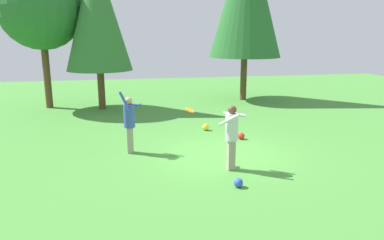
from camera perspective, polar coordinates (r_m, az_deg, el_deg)
ground_plane at (r=11.08m, az=4.62°, el=-5.49°), size 40.00×40.00×0.00m
person_thrower at (r=11.10m, az=-9.93°, el=0.03°), size 0.69×0.68×1.94m
person_catcher at (r=9.60m, az=6.31°, el=-1.88°), size 0.76×0.74×1.79m
frisbee at (r=9.94m, az=-0.41°, el=1.56°), size 0.35×0.36×0.13m
ball_blue at (r=8.82m, az=7.38°, el=-9.86°), size 0.23×0.23×0.23m
ball_red at (r=12.71m, az=7.83°, el=-2.52°), size 0.24×0.24×0.24m
ball_yellow at (r=13.76m, az=2.17°, el=-1.13°), size 0.26×0.26×0.26m
tree_far_left at (r=19.19m, az=-22.93°, el=16.13°), size 4.01×4.01×6.85m
tree_left at (r=18.01m, az=-14.90°, el=16.42°), size 3.12×3.12×7.46m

